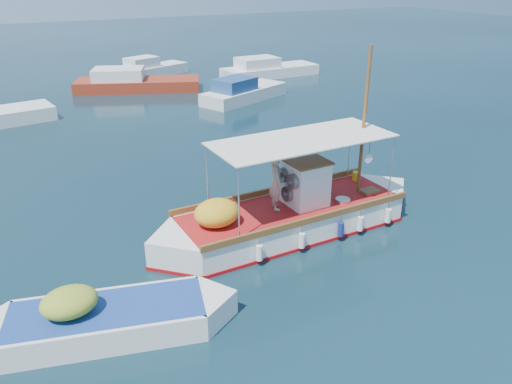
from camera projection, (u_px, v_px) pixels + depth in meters
name	position (u px, v px, depth m)	size (l,w,h in m)	color
ground	(280.00, 239.00, 16.40)	(160.00, 160.00, 0.00)	black
fishing_caique	(290.00, 217.00, 16.67)	(10.04, 2.96, 6.12)	white
dinghy	(106.00, 322.00, 12.05)	(6.20, 2.86, 1.56)	white
bg_boat_n	(134.00, 83.00, 36.08)	(9.18, 5.81, 1.80)	maroon
bg_boat_ne	(242.00, 93.00, 33.30)	(6.85, 4.60, 1.80)	silver
bg_boat_e	(267.00, 70.00, 40.71)	(8.08, 2.87, 1.80)	silver
bg_boat_far_n	(150.00, 70.00, 40.89)	(6.47, 4.05, 1.80)	silver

